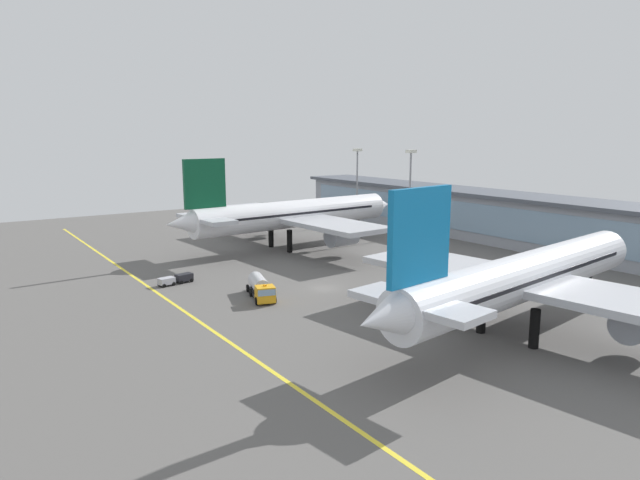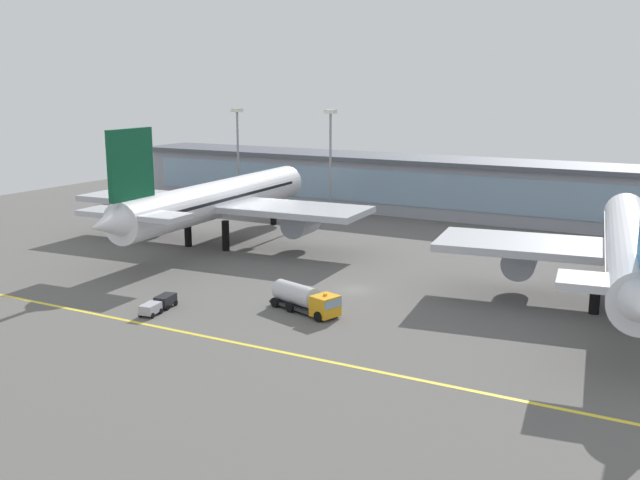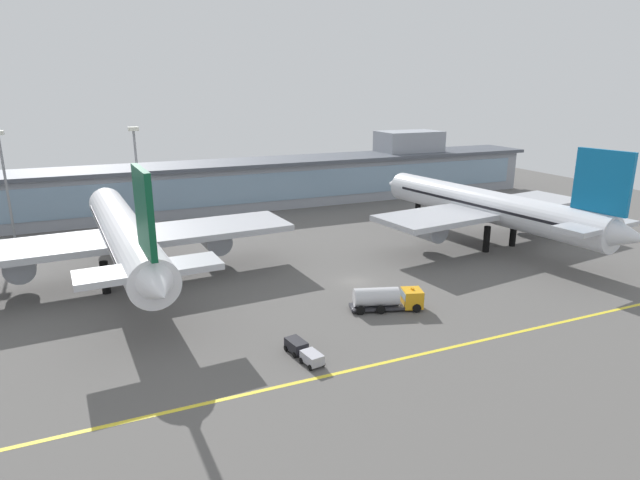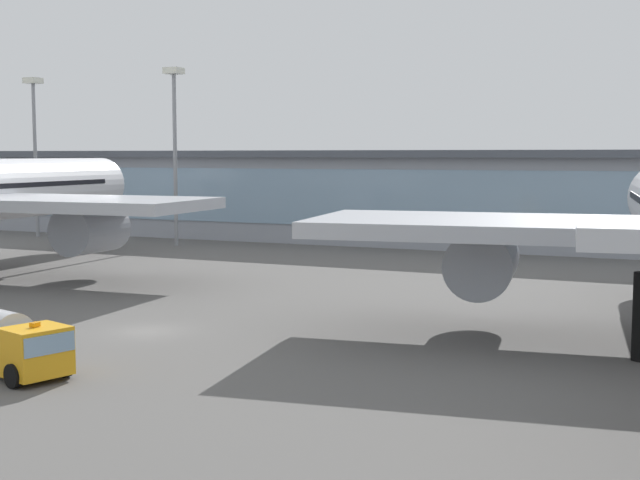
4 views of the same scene
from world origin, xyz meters
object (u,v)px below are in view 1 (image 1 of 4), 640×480
Objects in this scene: baggage_tug_near at (176,279)px; airliner_near_left at (293,215)px; apron_light_mast_centre at (357,174)px; airliner_near_right at (524,278)px; apron_light_mast_west at (410,179)px; fuel_tanker_truck at (261,288)px.

airliner_near_left is at bearing 15.83° from baggage_tug_near.
airliner_near_right is at bearing -24.75° from apron_light_mast_centre.
airliner_near_left is 34.49m from baggage_tug_near.
airliner_near_right is 2.78× the size of apron_light_mast_west.
fuel_tanker_truck is (29.00, -23.32, -5.39)m from airliner_near_left.
fuel_tanker_truck is at bearing 113.23° from airliner_near_right.
airliner_near_right is at bearing -98.44° from airliner_near_left.
baggage_tug_near is at bearing -62.44° from apron_light_mast_centre.
apron_light_mast_centre reaches higher than fuel_tanker_truck.
apron_light_mast_centre is at bearing 174.78° from apron_light_mast_west.
apron_light_mast_west is (4.66, 28.33, 6.45)m from airliner_near_left.
fuel_tanker_truck is 16.20m from baggage_tug_near.
apron_light_mast_west is (-54.80, 33.36, 6.57)m from airliner_near_right.
apron_light_mast_centre is at bearing 26.03° from airliner_near_left.
baggage_tug_near is 0.29× the size of apron_light_mast_centre.
apron_light_mast_centre reaches higher than airliner_near_right.
baggage_tug_near is 0.29× the size of apron_light_mast_west.
fuel_tanker_truck is 1.62× the size of baggage_tug_near.
airliner_near_right is 84.72m from apron_light_mast_centre.
apron_light_mast_west is 22.01m from apron_light_mast_centre.
apron_light_mast_centre is (-31.83, 60.99, 12.46)m from baggage_tug_near.
fuel_tanker_truck is 0.47× the size of apron_light_mast_west.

